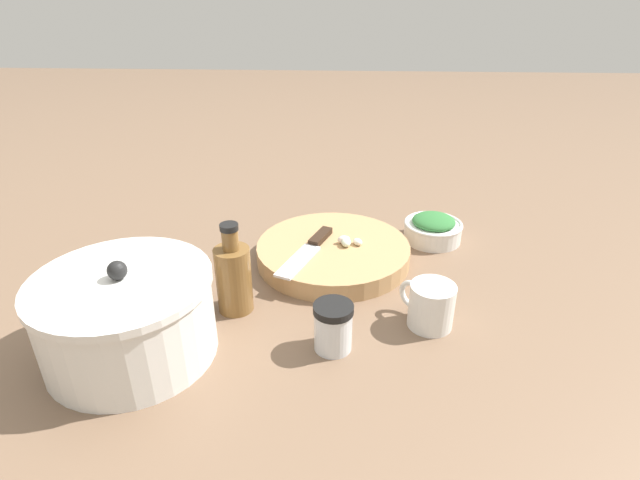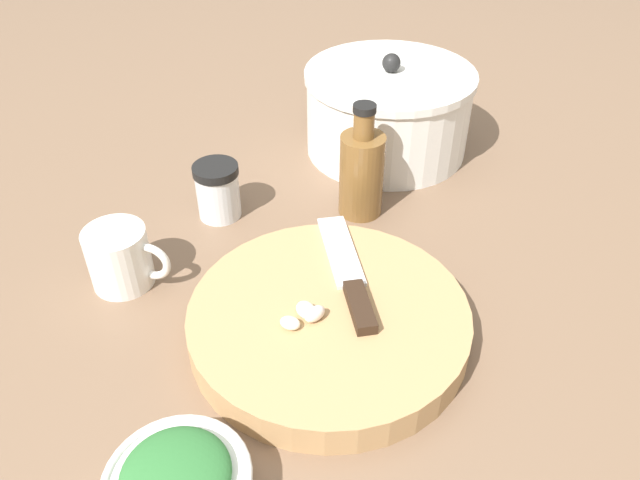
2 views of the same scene
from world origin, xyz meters
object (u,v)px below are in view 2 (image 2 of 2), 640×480
object	(u,v)px
garlic_cloves	(305,314)
chef_knife	(349,276)
stock_pot	(388,111)
spice_jar	(218,191)
cutting_board	(329,322)
coffee_mug	(121,258)
oil_bottle	(362,171)

from	to	relation	value
garlic_cloves	chef_knife	bearing A→B (deg)	20.90
chef_knife	stock_pot	bearing A→B (deg)	68.32
spice_jar	chef_knife	bearing A→B (deg)	-77.51
cutting_board	garlic_cloves	bearing A→B (deg)	179.82
cutting_board	garlic_cloves	distance (m)	0.04
cutting_board	coffee_mug	size ratio (longest dim) A/B	3.53
cutting_board	stock_pot	world-z (taller)	stock_pot
cutting_board	garlic_cloves	world-z (taller)	garlic_cloves
spice_jar	oil_bottle	bearing A→B (deg)	-29.14
cutting_board	spice_jar	size ratio (longest dim) A/B	3.91
spice_jar	coffee_mug	world-z (taller)	spice_jar
cutting_board	coffee_mug	xyz separation A→B (m)	(-0.16, 0.20, 0.02)
chef_knife	coffee_mug	bearing A→B (deg)	161.92
chef_knife	oil_bottle	bearing A→B (deg)	72.80
chef_knife	oil_bottle	xyz separation A→B (m)	(0.12, 0.15, 0.02)
chef_knife	garlic_cloves	world-z (taller)	garlic_cloves
cutting_board	spice_jar	xyz separation A→B (m)	(-0.01, 0.27, 0.02)
coffee_mug	stock_pot	distance (m)	0.47
chef_knife	spice_jar	bearing A→B (deg)	124.01
oil_bottle	stock_pot	size ratio (longest dim) A/B	0.62
cutting_board	coffee_mug	bearing A→B (deg)	128.98
cutting_board	spice_jar	bearing A→B (deg)	91.58
garlic_cloves	coffee_mug	xyz separation A→B (m)	(-0.14, 0.20, -0.01)
chef_knife	oil_bottle	world-z (taller)	oil_bottle
cutting_board	oil_bottle	size ratio (longest dim) A/B	1.89
stock_pot	chef_knife	bearing A→B (deg)	-133.20
coffee_mug	oil_bottle	world-z (taller)	oil_bottle
coffee_mug	stock_pot	world-z (taller)	stock_pot
oil_bottle	coffee_mug	bearing A→B (deg)	175.21
cutting_board	stock_pot	size ratio (longest dim) A/B	1.18
spice_jar	oil_bottle	xyz separation A→B (m)	(0.17, -0.10, 0.03)
coffee_mug	chef_knife	bearing A→B (deg)	-39.60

